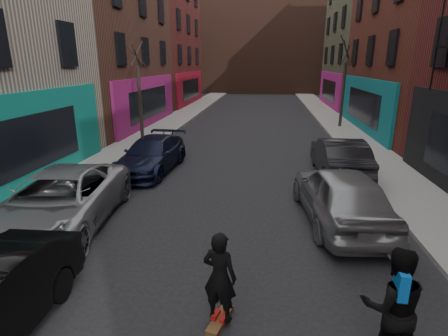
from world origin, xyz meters
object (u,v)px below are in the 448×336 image
(parked_right_end, at_px, (339,157))
(pedestrian, at_px, (393,307))
(skateboarder, at_px, (220,277))
(tree_right_far, at_px, (344,77))
(skateboard, at_px, (220,320))
(parked_left_end, at_px, (152,155))
(parked_left_far, at_px, (59,201))
(tree_left_far, at_px, (139,83))
(parked_right_far, at_px, (340,195))

(parked_right_end, relative_size, pedestrian, 2.46)
(parked_right_end, bearing_deg, skateboarder, 66.74)
(tree_right_far, height_order, skateboard, tree_right_far)
(tree_right_far, bearing_deg, parked_left_end, -130.88)
(skateboarder, bearing_deg, parked_left_end, -49.44)
(parked_left_far, relative_size, skateboard, 7.14)
(parked_left_end, bearing_deg, skateboard, -61.61)
(parked_left_end, distance_m, pedestrian, 11.47)
(tree_left_far, xyz_separation_m, parked_left_end, (2.41, -5.54, -2.67))
(tree_left_far, distance_m, parked_left_far, 11.49)
(parked_left_end, relative_size, skateboarder, 2.89)
(skateboard, xyz_separation_m, pedestrian, (2.68, -0.49, 0.93))
(parked_left_end, bearing_deg, pedestrian, -50.47)
(tree_right_far, xyz_separation_m, parked_right_far, (-3.00, -15.75, -2.69))
(parked_left_far, bearing_deg, parked_left_end, 75.53)
(parked_left_far, height_order, pedestrian, pedestrian)
(skateboard, bearing_deg, parked_left_end, 130.56)
(parked_right_end, xyz_separation_m, pedestrian, (-1.01, -9.54, 0.19))
(tree_left_far, xyz_separation_m, skateboard, (6.52, -14.30, -3.33))
(skateboard, bearing_deg, pedestrian, 5.10)
(tree_left_far, bearing_deg, parked_right_end, -27.17)
(tree_right_far, distance_m, parked_right_far, 16.25)
(tree_left_far, bearing_deg, parked_left_end, -66.54)
(tree_right_far, distance_m, skateboard, 21.41)
(pedestrian, bearing_deg, parked_left_far, -22.97)
(tree_left_far, height_order, tree_right_far, tree_right_far)
(parked_left_end, height_order, skateboarder, skateboarder)
(tree_left_far, height_order, pedestrian, tree_left_far)
(tree_right_far, distance_m, parked_left_end, 15.53)
(tree_right_far, xyz_separation_m, parked_left_end, (-9.99, -11.54, -2.82))
(tree_left_far, height_order, skateboarder, tree_left_far)
(parked_left_far, distance_m, skateboarder, 5.88)
(parked_left_far, distance_m, parked_right_end, 10.41)
(skateboarder, bearing_deg, parked_right_end, -96.80)
(parked_left_end, relative_size, pedestrian, 2.50)
(tree_left_far, xyz_separation_m, parked_right_far, (9.40, -9.75, -2.54))
(tree_left_far, height_order, parked_right_end, tree_left_far)
(tree_right_far, relative_size, skateboard, 8.50)
(tree_right_far, bearing_deg, pedestrian, -98.75)
(parked_left_end, relative_size, skateboard, 6.09)
(skateboard, bearing_deg, parked_right_far, 73.06)
(tree_left_far, height_order, skateboard, tree_left_far)
(parked_left_end, bearing_deg, parked_right_far, -27.81)
(parked_left_far, xyz_separation_m, parked_right_far, (7.80, 1.33, 0.05))
(tree_right_far, xyz_separation_m, pedestrian, (-3.20, -20.78, -2.55))
(parked_left_end, height_order, pedestrian, pedestrian)
(tree_right_far, xyz_separation_m, parked_right_end, (-2.19, -11.24, -2.74))
(tree_left_far, xyz_separation_m, parked_left_far, (1.60, -11.08, -2.59))
(tree_right_far, relative_size, parked_left_end, 1.40)
(parked_left_far, bearing_deg, pedestrian, -32.14)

